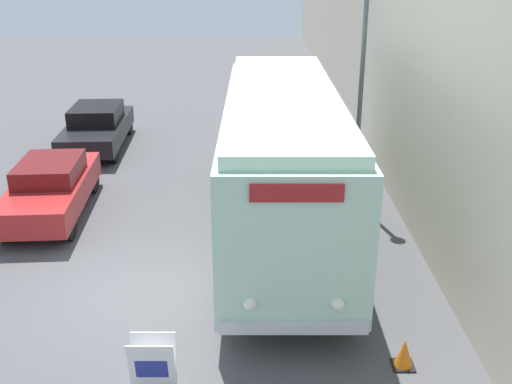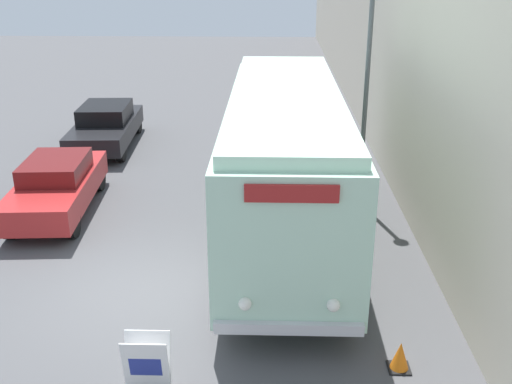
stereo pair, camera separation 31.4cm
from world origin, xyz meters
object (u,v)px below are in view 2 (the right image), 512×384
(traffic_cone, at_px, (400,356))
(sign_board, at_px, (147,365))
(parked_car_near, at_px, (57,185))
(vintage_bus, at_px, (285,155))
(parked_car_mid, at_px, (106,126))
(streetlamp, at_px, (368,59))

(traffic_cone, bearing_deg, sign_board, -170.92)
(parked_car_near, bearing_deg, sign_board, -65.54)
(vintage_bus, relative_size, parked_car_mid, 2.07)
(vintage_bus, distance_m, traffic_cone, 5.66)
(sign_board, xyz_separation_m, parked_car_near, (-3.68, 6.82, 0.26))
(sign_board, xyz_separation_m, streetlamp, (4.23, 7.66, 3.38))
(parked_car_mid, bearing_deg, streetlamp, -34.16)
(sign_board, distance_m, parked_car_near, 7.76)
(streetlamp, distance_m, traffic_cone, 7.90)
(vintage_bus, height_order, parked_car_mid, vintage_bus)
(parked_car_mid, relative_size, traffic_cone, 9.61)
(parked_car_near, distance_m, parked_car_mid, 5.76)
(vintage_bus, xyz_separation_m, streetlamp, (2.06, 1.94, 1.89))
(traffic_cone, bearing_deg, streetlamp, 87.87)
(sign_board, relative_size, streetlamp, 0.17)
(sign_board, distance_m, traffic_cone, 4.02)
(streetlamp, height_order, parked_car_mid, streetlamp)
(streetlamp, xyz_separation_m, traffic_cone, (-0.26, -7.03, -3.61))
(traffic_cone, bearing_deg, vintage_bus, 109.51)
(sign_board, bearing_deg, streetlamp, 61.12)
(vintage_bus, relative_size, parked_car_near, 2.18)
(parked_car_near, height_order, traffic_cone, parked_car_near)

